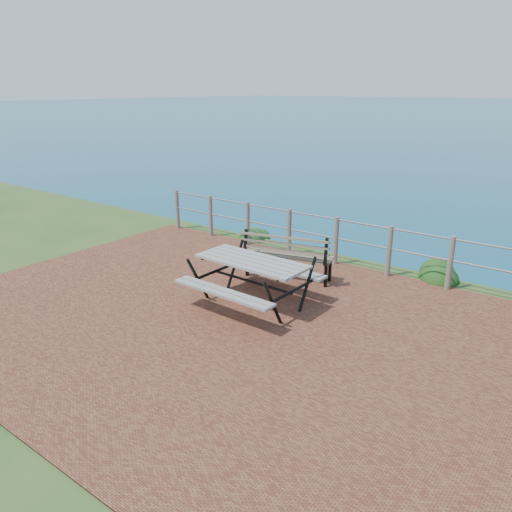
# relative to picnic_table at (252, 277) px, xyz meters

# --- Properties ---
(ground) EXTENTS (10.00, 7.00, 0.12)m
(ground) POSITION_rel_picnic_table_xyz_m (0.13, -0.68, -0.51)
(ground) COLOR #5E2B1E
(ground) RESTS_ON ground
(safety_railing) EXTENTS (9.40, 0.10, 1.00)m
(safety_railing) POSITION_rel_picnic_table_xyz_m (0.13, 2.67, 0.07)
(safety_railing) COLOR #6B5B4C
(safety_railing) RESTS_ON ground
(picnic_table) EXTENTS (1.90, 1.63, 0.80)m
(picnic_table) POSITION_rel_picnic_table_xyz_m (0.00, 0.00, 0.00)
(picnic_table) COLOR gray
(picnic_table) RESTS_ON ground
(park_bench) EXTENTS (1.74, 0.85, 0.95)m
(park_bench) POSITION_rel_picnic_table_xyz_m (-0.19, 1.39, 0.12)
(park_bench) COLOR brown
(park_bench) RESTS_ON ground
(shrub_lip_west) EXTENTS (0.67, 0.67, 0.37)m
(shrub_lip_west) POSITION_rel_picnic_table_xyz_m (-2.55, 3.27, -0.51)
(shrub_lip_west) COLOR #1F5322
(shrub_lip_west) RESTS_ON ground
(shrub_lip_east) EXTENTS (0.74, 0.74, 0.47)m
(shrub_lip_east) POSITION_rel_picnic_table_xyz_m (2.17, 3.22, -0.51)
(shrub_lip_east) COLOR #144114
(shrub_lip_east) RESTS_ON ground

